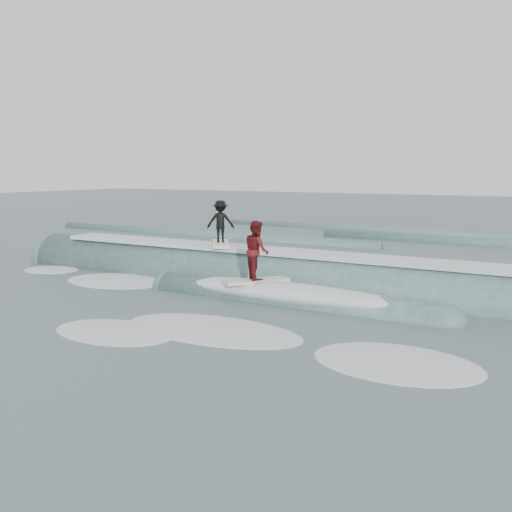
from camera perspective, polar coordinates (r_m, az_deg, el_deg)
The scene contains 6 objects.
ground at distance 16.47m, azimuth -4.62°, elevation -4.96°, with size 160.00×160.00×0.00m, color #40565E.
breaking_wave at distance 19.13m, azimuth 1.68°, elevation -2.91°, with size 23.28×3.92×2.29m.
surfer_black at distance 20.25m, azimuth -3.57°, elevation 3.21°, with size 1.60×1.95×1.59m.
surfer_red at distance 17.00m, azimuth 0.05°, elevation 0.30°, with size 1.67×1.91×1.87m.
whitewater at distance 15.66m, azimuth -8.25°, elevation -5.73°, with size 17.38×6.90×0.10m.
far_swells at distance 32.67m, azimuth 11.73°, elevation 1.61°, with size 39.34×8.65×0.80m.
Camera 1 is at (9.21, -13.11, 3.84)m, focal length 40.00 mm.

